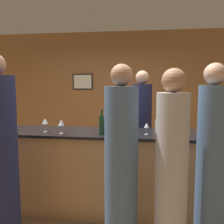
# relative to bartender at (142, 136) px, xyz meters

# --- Properties ---
(ground_plane) EXTENTS (14.00, 14.00, 0.00)m
(ground_plane) POSITION_rel_bartender_xyz_m (-0.64, -0.69, -0.90)
(ground_plane) COLOR brown
(back_wall) EXTENTS (8.00, 0.08, 2.80)m
(back_wall) POSITION_rel_bartender_xyz_m (-0.64, 1.49, 0.50)
(back_wall) COLOR olive
(back_wall) RESTS_ON ground_plane
(bar_counter) EXTENTS (3.10, 0.72, 1.08)m
(bar_counter) POSITION_rel_bartender_xyz_m (-0.64, -0.69, -0.36)
(bar_counter) COLOR #B27F4C
(bar_counter) RESTS_ON ground_plane
(bartender) EXTENTS (0.30, 0.30, 1.90)m
(bartender) POSITION_rel_bartender_xyz_m (0.00, 0.00, 0.00)
(bartender) COLOR #1E234C
(bartender) RESTS_ON ground_plane
(guest_0) EXTENTS (0.34, 0.34, 1.89)m
(guest_0) POSITION_rel_bartender_xyz_m (-0.17, -1.43, -0.01)
(guest_0) COLOR #4C6B93
(guest_0) RESTS_ON ground_plane
(guest_2) EXTENTS (0.30, 0.30, 1.84)m
(guest_2) POSITION_rel_bartender_xyz_m (0.32, -1.52, -0.03)
(guest_2) COLOR #B2B2B7
(guest_2) RESTS_ON ground_plane
(guest_3) EXTENTS (0.29, 0.29, 1.89)m
(guest_3) POSITION_rel_bartender_xyz_m (0.71, -1.37, 0.00)
(guest_3) COLOR #4C6B93
(guest_3) RESTS_ON ground_plane
(wine_bottle_0) EXTENTS (0.07, 0.07, 0.31)m
(wine_bottle_0) POSITION_rel_bartender_xyz_m (-0.47, -0.87, 0.30)
(wine_bottle_0) COLOR #19381E
(wine_bottle_0) RESTS_ON bar_counter
(wine_bottle_1) EXTENTS (0.07, 0.07, 0.30)m
(wine_bottle_1) POSITION_rel_bartender_xyz_m (-0.21, -0.46, 0.29)
(wine_bottle_1) COLOR black
(wine_bottle_1) RESTS_ON bar_counter
(wine_bottle_2) EXTENTS (0.07, 0.07, 0.30)m
(wine_bottle_2) POSITION_rel_bartender_xyz_m (0.80, -0.65, 0.30)
(wine_bottle_2) COLOR #19381E
(wine_bottle_2) RESTS_ON bar_counter
(ice_bucket) EXTENTS (0.19, 0.19, 0.17)m
(ice_bucket) POSITION_rel_bartender_xyz_m (0.28, -0.67, 0.26)
(ice_bucket) COLOR #9E9993
(ice_bucket) RESTS_ON bar_counter
(wine_glass_0) EXTENTS (0.08, 0.08, 0.18)m
(wine_glass_0) POSITION_rel_bartender_xyz_m (-1.22, -0.82, 0.32)
(wine_glass_0) COLOR silver
(wine_glass_0) RESTS_ON bar_counter
(wine_glass_1) EXTENTS (0.07, 0.07, 0.18)m
(wine_glass_1) POSITION_rel_bartender_xyz_m (-0.14, -0.71, 0.32)
(wine_glass_1) COLOR silver
(wine_glass_1) RESTS_ON bar_counter
(wine_glass_2) EXTENTS (0.07, 0.07, 0.18)m
(wine_glass_2) POSITION_rel_bartender_xyz_m (0.42, -0.85, 0.31)
(wine_glass_2) COLOR silver
(wine_glass_2) RESTS_ON bar_counter
(wine_glass_3) EXTENTS (0.06, 0.06, 0.15)m
(wine_glass_3) POSITION_rel_bartender_xyz_m (0.08, -0.80, 0.29)
(wine_glass_3) COLOR silver
(wine_glass_3) RESTS_ON bar_counter
(wine_glass_4) EXTENTS (0.07, 0.07, 0.18)m
(wine_glass_4) POSITION_rel_bartender_xyz_m (-0.98, -0.90, 0.32)
(wine_glass_4) COLOR silver
(wine_glass_4) RESTS_ON bar_counter
(wine_glass_5) EXTENTS (0.07, 0.07, 0.17)m
(wine_glass_5) POSITION_rel_bartender_xyz_m (-0.51, -0.73, 0.31)
(wine_glass_5) COLOR silver
(wine_glass_5) RESTS_ON bar_counter
(wine_glass_6) EXTENTS (0.07, 0.07, 0.15)m
(wine_glass_6) POSITION_rel_bartender_xyz_m (-1.67, -0.77, 0.29)
(wine_glass_6) COLOR silver
(wine_glass_6) RESTS_ON bar_counter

